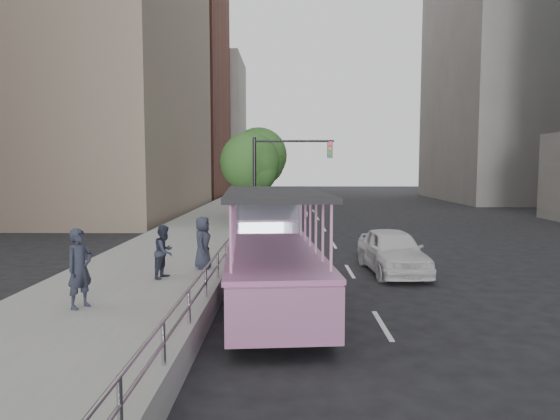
# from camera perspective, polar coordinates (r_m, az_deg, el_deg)

# --- Properties ---
(ground) EXTENTS (160.00, 160.00, 0.00)m
(ground) POSITION_cam_1_polar(r_m,az_deg,el_deg) (13.94, 5.92, -10.41)
(ground) COLOR black
(sidewalk) EXTENTS (5.50, 80.00, 0.30)m
(sidewalk) POSITION_cam_1_polar(r_m,az_deg,el_deg) (24.08, -10.08, -3.55)
(sidewalk) COLOR #999A94
(sidewalk) RESTS_ON ground
(kerb_wall) EXTENTS (0.24, 30.00, 0.36)m
(kerb_wall) POSITION_cam_1_polar(r_m,az_deg,el_deg) (15.83, -6.13, -6.76)
(kerb_wall) COLOR #9D9D98
(kerb_wall) RESTS_ON sidewalk
(guardrail) EXTENTS (0.07, 22.00, 0.71)m
(guardrail) POSITION_cam_1_polar(r_m,az_deg,el_deg) (15.71, -6.15, -4.39)
(guardrail) COLOR #A9A9AD
(guardrail) RESTS_ON kerb_wall
(duck_boat) EXTENTS (3.02, 9.44, 3.08)m
(duck_boat) POSITION_cam_1_polar(r_m,az_deg,el_deg) (14.01, -1.05, -5.50)
(duck_boat) COLOR black
(duck_boat) RESTS_ON ground
(car) EXTENTS (2.12, 4.62, 1.54)m
(car) POSITION_cam_1_polar(r_m,az_deg,el_deg) (17.88, 12.73, -4.55)
(car) COLOR silver
(car) RESTS_ON ground
(pedestrian_near) EXTENTS (0.73, 0.84, 1.93)m
(pedestrian_near) POSITION_cam_1_polar(r_m,az_deg,el_deg) (12.95, -21.92, -6.20)
(pedestrian_near) COLOR #282C3A
(pedestrian_near) RESTS_ON sidewalk
(pedestrian_mid) EXTENTS (0.80, 0.92, 1.62)m
(pedestrian_mid) POSITION_cam_1_polar(r_m,az_deg,el_deg) (15.66, -13.06, -4.65)
(pedestrian_mid) COLOR #282C3A
(pedestrian_mid) RESTS_ON sidewalk
(pedestrian_far) EXTENTS (0.57, 0.86, 1.74)m
(pedestrian_far) POSITION_cam_1_polar(r_m,az_deg,el_deg) (16.80, -8.82, -3.71)
(pedestrian_far) COLOR #282C3A
(pedestrian_far) RESTS_ON sidewalk
(parking_sign) EXTENTS (0.18, 0.66, 2.99)m
(parking_sign) POSITION_cam_1_polar(r_m,az_deg,el_deg) (18.53, -4.70, -0.73)
(parking_sign) COLOR black
(parking_sign) RESTS_ON ground
(traffic_signal) EXTENTS (4.20, 0.32, 5.20)m
(traffic_signal) POSITION_cam_1_polar(r_m,az_deg,el_deg) (25.89, -0.28, 4.56)
(traffic_signal) COLOR black
(traffic_signal) RESTS_ON ground
(street_tree_near) EXTENTS (3.52, 3.52, 5.72)m
(street_tree_near) POSITION_cam_1_polar(r_m,az_deg,el_deg) (29.38, -3.29, 5.23)
(street_tree_near) COLOR #372419
(street_tree_near) RESTS_ON ground
(street_tree_far) EXTENTS (3.97, 3.97, 6.45)m
(street_tree_far) POSITION_cam_1_polar(r_m,az_deg,el_deg) (35.36, -2.28, 5.98)
(street_tree_far) COLOR #372419
(street_tree_far) RESTS_ON ground
(midrise_brick) EXTENTS (18.00, 16.00, 26.00)m
(midrise_brick) POSITION_cam_1_polar(r_m,az_deg,el_deg) (64.31, -14.77, 13.16)
(midrise_brick) COLOR brown
(midrise_brick) RESTS_ON ground
(midrise_stone_a) EXTENTS (20.00, 20.00, 32.00)m
(midrise_stone_a) POSITION_cam_1_polar(r_m,az_deg,el_deg) (62.93, 27.49, 15.72)
(midrise_stone_a) COLOR gray
(midrise_stone_a) RESTS_ON ground
(midrise_stone_b) EXTENTS (16.00, 14.00, 20.00)m
(midrise_stone_b) POSITION_cam_1_polar(r_m,az_deg,el_deg) (79.03, -10.16, 9.50)
(midrise_stone_b) COLOR gray
(midrise_stone_b) RESTS_ON ground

